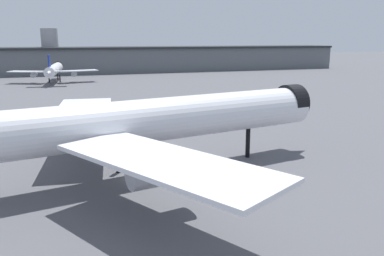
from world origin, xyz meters
TOP-DOWN VIEW (x-y plane):
  - ground at (0.00, 0.00)m, footprint 900.00×900.00m
  - airliner_near_gate at (1.04, 2.02)m, footprint 66.87×60.10m
  - airliner_far_taxiway at (-15.16, 140.85)m, footprint 39.97×43.98m
  - terminal_building at (48.24, 189.19)m, footprint 224.23×33.51m
  - traffic_cone_wingtip at (9.05, 38.01)m, footprint 0.59×0.59m

SIDE VIEW (x-z plane):
  - ground at x=0.00m, z-range 0.00..0.00m
  - traffic_cone_wingtip at x=9.05m, z-range 0.00..0.74m
  - airliner_far_taxiway at x=-15.16m, z-range -0.78..12.39m
  - terminal_building at x=48.24m, z-range -5.01..20.33m
  - airliner_near_gate at x=1.04m, z-range -1.10..17.42m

